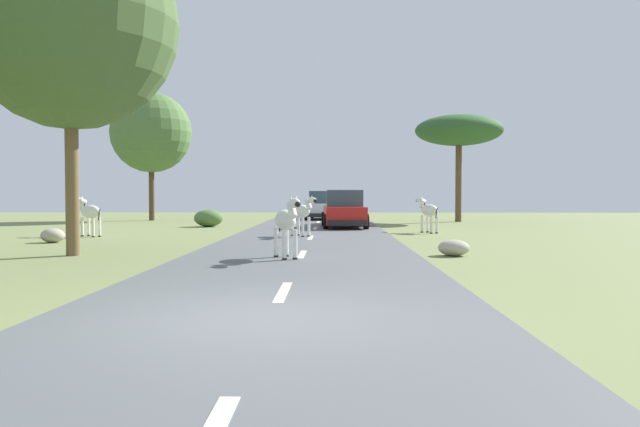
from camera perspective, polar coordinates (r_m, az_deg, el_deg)
ground_plane at (r=7.82m, az=-5.90°, el=-10.06°), size 90.00×90.00×0.00m
road at (r=7.80m, az=-4.69°, el=-9.90°), size 6.00×64.00×0.05m
lane_markings at (r=6.82m, az=-5.57°, el=-11.38°), size 0.16×56.00×0.01m
zebra_0 at (r=14.63m, az=-3.16°, el=-0.71°), size 0.85×1.54×1.53m
zebra_1 at (r=24.50m, az=-20.85°, el=0.12°), size 1.45×1.13×1.55m
zebra_3 at (r=25.44m, az=10.12°, el=0.25°), size 0.88×1.53×1.53m
zebra_4 at (r=22.30m, az=-1.71°, el=0.16°), size 1.14×1.39×1.51m
car_0 at (r=28.37m, az=2.26°, el=0.31°), size 2.17×4.41×1.74m
car_1 at (r=37.57m, az=0.37°, el=0.69°), size 2.26×4.46×1.74m
tree_1 at (r=17.65m, az=-22.42°, el=16.23°), size 5.53×5.53×8.81m
tree_4 at (r=36.18m, az=12.91°, el=7.56°), size 5.02×5.02×6.16m
tree_5 at (r=38.40m, az=-15.58°, el=7.33°), size 4.85×4.85×7.76m
bush_1 at (r=30.24m, az=-10.43°, el=-0.43°), size 1.41×1.27×0.85m
rock_0 at (r=16.16m, az=12.44°, el=-3.16°), size 0.81×0.77×0.42m
rock_2 at (r=21.93m, az=-23.81°, el=-1.90°), size 0.77×0.70×0.48m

